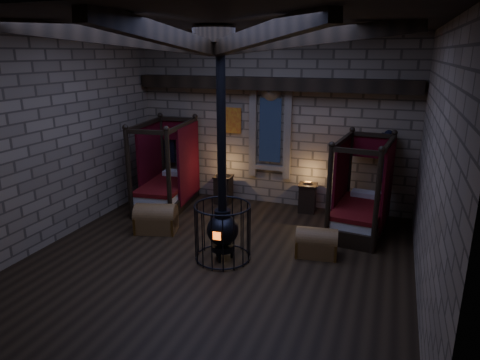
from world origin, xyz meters
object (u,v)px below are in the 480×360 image
(trunk_right, at_px, (316,243))
(bed_left, at_px, (167,186))
(trunk_left, at_px, (156,219))
(bed_right, at_px, (360,209))
(stove, at_px, (223,227))

(trunk_right, bearing_deg, bed_left, 151.89)
(trunk_left, bearing_deg, bed_left, 94.80)
(bed_right, xyz_separation_m, trunk_right, (-0.66, -1.53, -0.25))
(bed_right, xyz_separation_m, trunk_left, (-4.16, -1.56, -0.22))
(bed_right, bearing_deg, trunk_left, -153.35)
(stove, bearing_deg, bed_left, 136.21)
(bed_right, height_order, trunk_left, bed_right)
(trunk_right, bearing_deg, bed_right, 58.91)
(trunk_right, bearing_deg, trunk_left, 172.95)
(bed_left, relative_size, stove, 0.53)
(bed_left, height_order, trunk_left, bed_left)
(bed_right, relative_size, trunk_left, 2.06)
(bed_left, relative_size, trunk_left, 2.18)
(bed_left, bearing_deg, stove, -49.91)
(trunk_left, relative_size, stove, 0.24)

